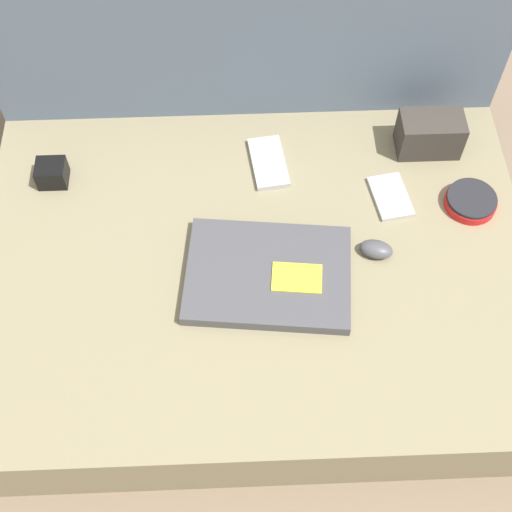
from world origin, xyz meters
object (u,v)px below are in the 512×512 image
speaker_puck (471,201)px  camera_pouch (430,134)px  laptop (268,275)px  computer_mouse (376,249)px  phone_silver (390,197)px  phone_black (268,163)px  charger_brick (52,173)px

speaker_puck → camera_pouch: camera_pouch is taller
laptop → camera_pouch: bearing=47.6°
computer_mouse → speaker_puck: computer_mouse is taller
laptop → speaker_puck: bearing=26.7°
computer_mouse → camera_pouch: bearing=78.1°
laptop → phone_silver: laptop is taller
phone_black → speaker_puck: bearing=-24.0°
computer_mouse → camera_pouch: camera_pouch is taller
charger_brick → phone_silver: bearing=-6.0°
phone_silver → charger_brick: size_ratio=2.00×
phone_silver → laptop: bearing=-154.7°
laptop → charger_brick: size_ratio=5.53×
speaker_puck → phone_black: speaker_puck is taller
laptop → charger_brick: 0.48m
camera_pouch → speaker_puck: bearing=-67.8°
speaker_puck → phone_silver: (-0.15, 0.02, -0.01)m
phone_black → charger_brick: bearing=176.0°
computer_mouse → charger_brick: bearing=178.9°
laptop → camera_pouch: size_ratio=2.51×
laptop → phone_silver: size_ratio=2.77×
computer_mouse → phone_silver: size_ratio=0.61×
charger_brick → speaker_puck: bearing=-6.5°
computer_mouse → phone_black: bearing=147.1°
computer_mouse → speaker_puck: bearing=44.3°
camera_pouch → computer_mouse: bearing=-118.5°
phone_silver → computer_mouse: bearing=-119.5°
computer_mouse → speaker_puck: 0.22m
laptop → phone_silver: bearing=41.1°
phone_black → camera_pouch: 0.33m
phone_silver → camera_pouch: 0.16m
computer_mouse → speaker_puck: (0.20, 0.10, -0.00)m
laptop → computer_mouse: size_ratio=4.53×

